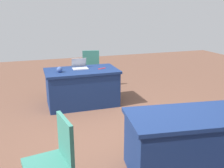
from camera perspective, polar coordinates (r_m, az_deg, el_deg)
ground_plane at (r=4.09m, az=1.41°, el=-12.46°), size 14.40×14.40×0.00m
table_foreground at (r=5.44m, az=-6.70°, el=-0.70°), size 1.51×0.88×0.76m
table_mid_left at (r=3.41m, az=18.13°, el=-12.26°), size 1.81×1.01×0.76m
chair_near_front at (r=6.67m, az=-4.75°, el=4.16°), size 0.52×0.52×0.97m
chair_tucked_left at (r=2.72m, az=-12.83°, el=-15.81°), size 0.50×0.50×0.95m
laptop_silver at (r=5.46m, az=-7.20°, el=3.88°), size 0.32×0.30×0.21m
yarn_ball at (r=5.18m, az=-11.65°, el=3.19°), size 0.11×0.11×0.11m
scissors_red at (r=5.41m, az=-2.26°, el=3.50°), size 0.18×0.10×0.01m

